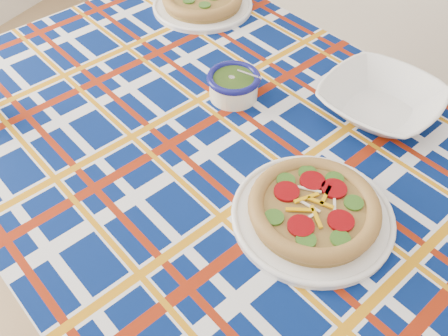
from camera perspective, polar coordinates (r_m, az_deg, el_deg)
The scene contains 5 objects.
dining_table at distance 1.19m, azimuth 2.62°, elevation -1.95°, with size 1.96×1.55×0.80m.
tablecloth at distance 1.17m, azimuth 2.67°, elevation -1.10°, with size 1.75×1.11×0.11m, color #041752, non-canonical shape.
main_focaccia_plate at distance 1.01m, azimuth 10.25°, elevation -4.55°, with size 0.34×0.34×0.07m, color olive, non-canonical shape.
pesto_bowl at distance 1.27m, azimuth 1.11°, elevation 9.62°, with size 0.14×0.14×0.08m, color #1F380F, non-canonical shape.
serving_bowl at distance 1.28m, azimuth 17.43°, elevation 7.26°, with size 0.28×0.28×0.07m, color white.
Camera 1 is at (0.53, -0.25, 1.62)m, focal length 40.00 mm.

